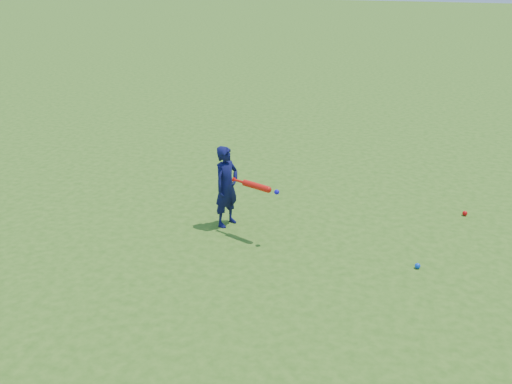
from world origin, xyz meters
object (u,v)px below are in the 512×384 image
Objects in this scene: ground_ball_red at (465,213)px; bat_swing at (258,187)px; ground_ball_blue at (418,266)px; child at (227,186)px.

bat_swing is (-2.66, -1.44, 0.68)m from ground_ball_red.
bat_swing is at bearing -151.59° from ground_ball_red.
ground_ball_blue is at bearing -110.02° from ground_ball_red.
ground_ball_red is 1.07× the size of ground_ball_blue.
ground_ball_red is (3.17, 1.18, -0.53)m from child.
bat_swing is at bearing 172.63° from ground_ball_blue.
ground_ball_blue is (2.55, -0.52, -0.53)m from child.
ground_ball_red is at bearing 69.98° from ground_ball_blue.
child is at bearing 175.36° from bat_swing.
ground_ball_blue is 0.10× the size of bat_swing.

